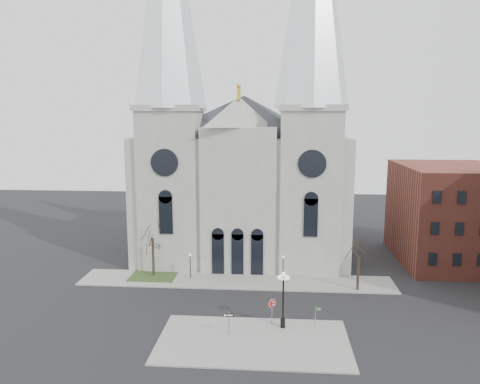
# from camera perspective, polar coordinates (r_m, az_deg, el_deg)

# --- Properties ---
(ground) EXTENTS (160.00, 160.00, 0.00)m
(ground) POSITION_cam_1_polar(r_m,az_deg,el_deg) (50.91, -1.58, -15.12)
(ground) COLOR black
(ground) RESTS_ON ground
(sidewalk_near) EXTENTS (18.00, 10.00, 0.14)m
(sidewalk_near) POSITION_cam_1_polar(r_m,az_deg,el_deg) (46.19, 1.63, -17.73)
(sidewalk_near) COLOR gray
(sidewalk_near) RESTS_ON ground
(sidewalk_far) EXTENTS (40.00, 6.00, 0.14)m
(sidewalk_far) POSITION_cam_1_polar(r_m,az_deg,el_deg) (61.02, -0.49, -10.79)
(sidewalk_far) COLOR gray
(sidewalk_far) RESTS_ON ground
(grass_patch) EXTENTS (6.00, 5.00, 0.18)m
(grass_patch) POSITION_cam_1_polar(r_m,az_deg,el_deg) (63.77, -10.47, -10.02)
(grass_patch) COLOR #29441D
(grass_patch) RESTS_ON ground
(cathedral) EXTENTS (33.00, 26.66, 54.00)m
(cathedral) POSITION_cam_1_polar(r_m,az_deg,el_deg) (69.14, 0.33, 7.21)
(cathedral) COLOR #9F9C94
(cathedral) RESTS_ON ground
(bg_building_brick) EXTENTS (14.00, 18.00, 14.00)m
(bg_building_brick) POSITION_cam_1_polar(r_m,az_deg,el_deg) (73.91, 24.18, -2.45)
(bg_building_brick) COLOR brown
(bg_building_brick) RESTS_ON ground
(tree_left) EXTENTS (3.20, 3.20, 7.50)m
(tree_left) POSITION_cam_1_polar(r_m,az_deg,el_deg) (62.17, -10.62, -5.24)
(tree_left) COLOR black
(tree_left) RESTS_ON ground
(tree_right) EXTENTS (3.20, 3.20, 6.00)m
(tree_right) POSITION_cam_1_polar(r_m,az_deg,el_deg) (58.41, 14.28, -7.47)
(tree_right) COLOR black
(tree_right) RESTS_ON ground
(ped_lamp_left) EXTENTS (0.32, 0.32, 3.26)m
(ped_lamp_left) POSITION_cam_1_polar(r_m,az_deg,el_deg) (61.52, -6.09, -8.44)
(ped_lamp_left) COLOR black
(ped_lamp_left) RESTS_ON sidewalk_far
(ped_lamp_right) EXTENTS (0.32, 0.32, 3.26)m
(ped_lamp_right) POSITION_cam_1_polar(r_m,az_deg,el_deg) (60.56, 5.28, -8.72)
(ped_lamp_right) COLOR black
(ped_lamp_right) RESTS_ON sidewalk_far
(stop_sign) EXTENTS (0.91, 0.36, 2.68)m
(stop_sign) POSITION_cam_1_polar(r_m,az_deg,el_deg) (48.70, 3.93, -13.71)
(stop_sign) COLOR slate
(stop_sign) RESTS_ON sidewalk_near
(globe_lamp) EXTENTS (1.55, 1.55, 5.78)m
(globe_lamp) POSITION_cam_1_polar(r_m,az_deg,el_deg) (47.37, 5.29, -12.14)
(globe_lamp) COLOR black
(globe_lamp) RESTS_ON sidewalk_near
(one_way_sign) EXTENTS (0.99, 0.18, 2.26)m
(one_way_sign) POSITION_cam_1_polar(r_m,az_deg,el_deg) (46.61, -1.36, -15.29)
(one_way_sign) COLOR slate
(one_way_sign) RESTS_ON sidewalk_near
(street_name_sign) EXTENTS (0.62, 0.18, 1.97)m
(street_name_sign) POSITION_cam_1_polar(r_m,az_deg,el_deg) (49.21, 9.28, -14.46)
(street_name_sign) COLOR slate
(street_name_sign) RESTS_ON sidewalk_near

